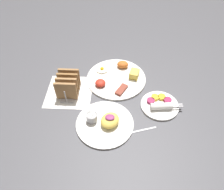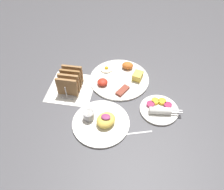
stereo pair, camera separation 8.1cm
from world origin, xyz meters
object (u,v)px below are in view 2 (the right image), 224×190
at_px(plate_condiments, 159,109).
at_px(plate_foreground, 101,121).
at_px(plate_breakfast, 120,78).
at_px(toast_rack, 70,81).

relative_size(plate_condiments, plate_foreground, 0.76).
relative_size(plate_breakfast, plate_foreground, 1.23).
xyz_separation_m(plate_condiments, plate_foreground, (-0.25, -0.11, 0.00)).
bearing_deg(plate_foreground, plate_breakfast, 81.90).
relative_size(plate_condiments, toast_rack, 1.28).
bearing_deg(plate_foreground, toast_rack, 135.60).
bearing_deg(plate_breakfast, toast_rack, -155.21).
relative_size(plate_breakfast, plate_condiments, 1.62).
distance_m(plate_breakfast, plate_condiments, 0.27).
bearing_deg(toast_rack, plate_condiments, -9.38).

